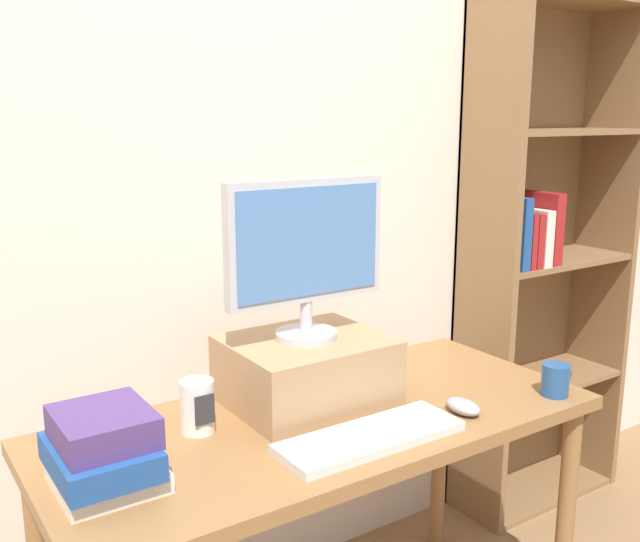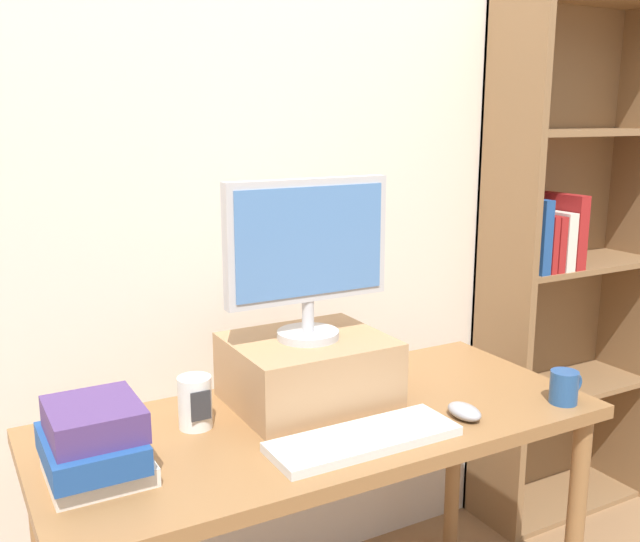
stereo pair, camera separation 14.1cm
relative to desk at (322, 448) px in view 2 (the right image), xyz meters
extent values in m
cube|color=beige|center=(0.00, 0.49, 0.65)|extent=(7.00, 0.08, 2.60)
cube|color=olive|center=(0.00, 0.00, 0.07)|extent=(1.41, 0.62, 0.04)
cylinder|color=olive|center=(0.65, -0.26, -0.30)|extent=(0.05, 0.05, 0.70)
cylinder|color=olive|center=(0.65, 0.26, -0.30)|extent=(0.05, 0.05, 0.70)
cube|color=olive|center=(0.88, 0.31, 0.29)|extent=(0.03, 0.28, 1.88)
cube|color=olive|center=(1.55, 0.31, 0.29)|extent=(0.03, 0.28, 1.88)
cube|color=olive|center=(1.22, 0.44, 0.29)|extent=(0.69, 0.01, 1.88)
cube|color=olive|center=(1.22, 0.31, -0.64)|extent=(0.64, 0.27, 0.02)
cube|color=olive|center=(1.22, 0.31, -0.17)|extent=(0.64, 0.27, 0.02)
cube|color=olive|center=(1.22, 0.31, 0.30)|extent=(0.64, 0.27, 0.02)
cube|color=olive|center=(1.22, 0.31, 0.77)|extent=(0.64, 0.27, 0.02)
cube|color=navy|center=(0.95, 0.28, 0.43)|extent=(0.04, 0.20, 0.25)
cube|color=maroon|center=(0.98, 0.28, 0.41)|extent=(0.02, 0.20, 0.19)
cube|color=maroon|center=(1.02, 0.28, 0.40)|extent=(0.03, 0.20, 0.19)
cube|color=silver|center=(1.06, 0.28, 0.41)|extent=(0.04, 0.20, 0.20)
cube|color=maroon|center=(1.11, 0.28, 0.44)|extent=(0.05, 0.20, 0.25)
cube|color=#A87F56|center=(0.02, 0.11, 0.17)|extent=(0.40, 0.34, 0.17)
cylinder|color=#B7B7BA|center=(0.02, 0.11, 0.27)|extent=(0.16, 0.16, 0.02)
cylinder|color=#B7B7BA|center=(0.02, 0.11, 0.32)|extent=(0.03, 0.03, 0.08)
cube|color=#B7B7BA|center=(0.02, 0.11, 0.52)|extent=(0.45, 0.04, 0.31)
cube|color=#4C7AB7|center=(0.02, 0.09, 0.52)|extent=(0.41, 0.00, 0.28)
cube|color=silver|center=(0.01, -0.18, 0.10)|extent=(0.46, 0.16, 0.02)
cube|color=white|center=(0.01, -0.18, 0.11)|extent=(0.43, 0.14, 0.00)
ellipsoid|color=#99999E|center=(0.31, -0.18, 0.10)|extent=(0.06, 0.10, 0.04)
cube|color=silver|center=(-0.56, -0.04, 0.11)|extent=(0.20, 0.21, 0.04)
cube|color=navy|center=(-0.57, -0.04, 0.15)|extent=(0.19, 0.25, 0.06)
cube|color=#4C336B|center=(-0.56, -0.04, 0.22)|extent=(0.18, 0.20, 0.07)
cylinder|color=#234C84|center=(0.60, -0.23, 0.13)|extent=(0.07, 0.07, 0.09)
torus|color=#234C84|center=(0.64, -0.23, 0.13)|extent=(0.06, 0.01, 0.06)
cylinder|color=silver|center=(-0.30, 0.10, 0.15)|extent=(0.08, 0.08, 0.13)
cube|color=#2D2D30|center=(-0.30, 0.05, 0.16)|extent=(0.05, 0.00, 0.07)
camera|label=1|loc=(-0.94, -1.39, 0.83)|focal=40.00mm
camera|label=2|loc=(-0.82, -1.46, 0.83)|focal=40.00mm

